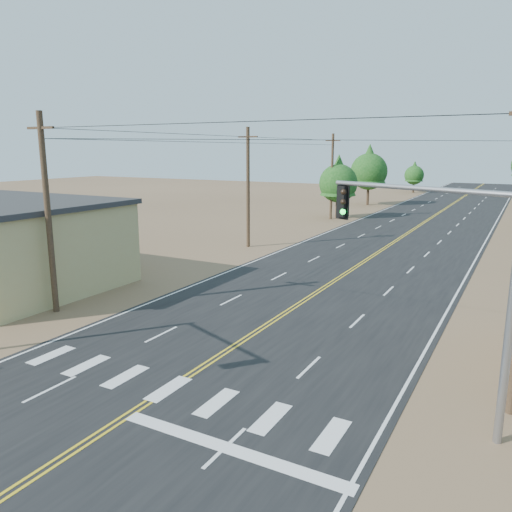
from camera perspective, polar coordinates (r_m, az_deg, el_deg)
The scene contains 8 objects.
road at distance 37.00m, azimuth 11.80°, elevation -0.94°, with size 15.00×200.00×0.02m, color black.
utility_pole_left_near at distance 26.84m, azimuth -22.69°, elevation 4.59°, with size 1.80×0.30×10.00m.
utility_pole_left_mid at distance 42.22m, azimuth -0.92°, elevation 7.92°, with size 1.80×0.30×10.00m.
utility_pole_left_far at distance 60.37m, azimuth 8.66°, elevation 9.04°, with size 1.80×0.30×10.00m.
signal_mast_right at distance 15.75m, azimuth 21.23°, elevation -0.67°, with size 6.10×2.73×7.23m.
tree_left_near at distance 61.26m, azimuth 9.40°, elevation 8.64°, with size 4.59×4.59×7.64m.
tree_left_mid at distance 76.97m, azimuth 12.80°, elevation 9.81°, with size 5.41×5.41×9.02m.
tree_left_far at distance 101.60m, azimuth 17.64°, elevation 9.01°, with size 3.63×3.63×6.06m.
Camera 1 is at (10.40, -4.55, 8.19)m, focal length 35.00 mm.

